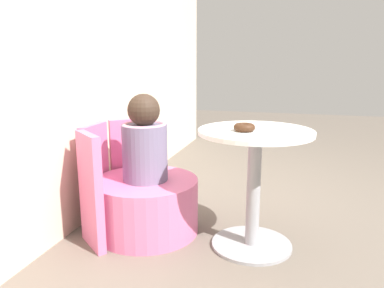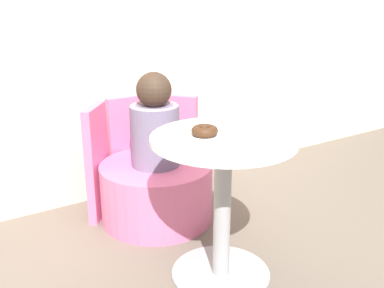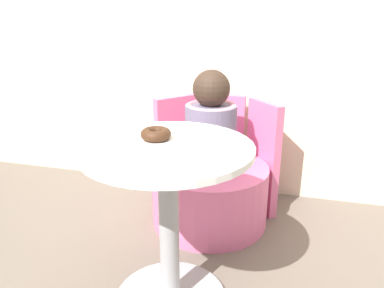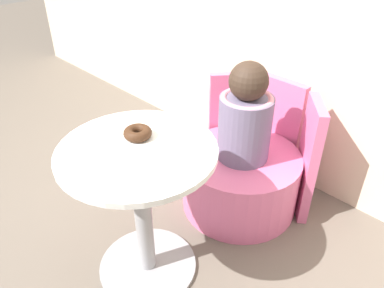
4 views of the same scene
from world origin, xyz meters
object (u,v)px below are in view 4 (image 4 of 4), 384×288
Objects in this scene: round_table at (141,194)px; child_figure at (245,117)px; donut at (138,133)px; tub_chair at (240,180)px.

child_figure is (0.02, 0.67, 0.12)m from round_table.
donut is (-0.06, 0.06, 0.26)m from round_table.
child_figure reaches higher than donut.
round_table is 5.97× the size of donut.
round_table reaches higher than tub_chair.
tub_chair is at bearing 88.47° from round_table.
child_figure is at bearing 82.52° from donut.
donut is at bearing -97.48° from tub_chair.
child_figure is 4.57× the size of donut.
round_table is 0.27m from donut.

